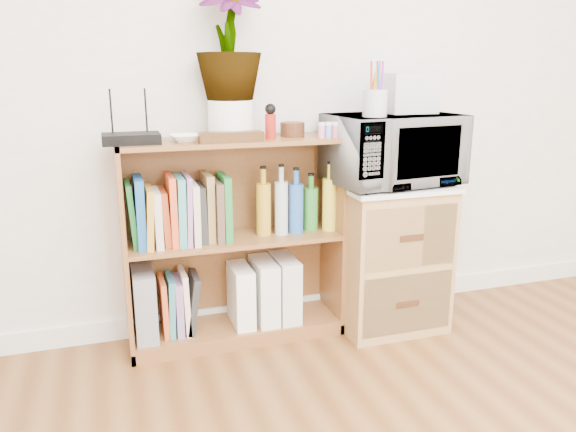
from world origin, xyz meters
name	(u,v)px	position (x,y,z in m)	size (l,w,h in m)	color
skirting_board	(296,306)	(0.00, 2.24, 0.05)	(4.00, 0.02, 0.10)	white
bookshelf	(235,242)	(-0.35, 2.10, 0.47)	(1.00, 0.30, 0.95)	brown
wicker_unit	(387,256)	(0.40, 2.02, 0.35)	(0.50, 0.45, 0.70)	#9E7542
microwave	(393,149)	(0.40, 2.02, 0.88)	(0.59, 0.40, 0.33)	white
pen_cup	(375,103)	(0.25, 1.92, 1.10)	(0.11, 0.11, 0.12)	silver
small_appliance	(408,93)	(0.50, 2.07, 1.14)	(0.23, 0.19, 0.18)	silver
router	(131,139)	(-0.78, 2.08, 0.97)	(0.23, 0.16, 0.04)	black
white_bowl	(185,138)	(-0.56, 2.07, 0.97)	(0.13, 0.13, 0.03)	white
plant_pot	(231,119)	(-0.35, 2.12, 1.03)	(0.20, 0.20, 0.17)	white
potted_plant	(229,40)	(-0.35, 2.12, 1.37)	(0.28, 0.28, 0.50)	#2C6A2A
trinket_box	(231,137)	(-0.37, 2.00, 0.97)	(0.27, 0.07, 0.04)	#371E0F
kokeshi_doll	(270,127)	(-0.18, 2.06, 1.00)	(0.05, 0.05, 0.11)	#A21A13
wooden_bowl	(292,129)	(-0.07, 2.11, 0.98)	(0.11, 0.11, 0.06)	#3B2010
paint_jars	(328,131)	(0.07, 2.01, 0.98)	(0.12, 0.04, 0.06)	#D0738F
file_box	(144,303)	(-0.77, 2.10, 0.23)	(0.09, 0.25, 0.32)	gray
magazine_holder_left	(241,295)	(-0.33, 2.09, 0.21)	(0.09, 0.23, 0.28)	white
magazine_holder_mid	(264,290)	(-0.21, 2.09, 0.22)	(0.10, 0.24, 0.30)	white
magazine_holder_right	(285,287)	(-0.11, 2.09, 0.22)	(0.10, 0.25, 0.31)	silver
cookbooks	(180,211)	(-0.59, 2.10, 0.64)	(0.44, 0.20, 0.31)	#1B652A
liquor_bottles	(303,200)	(-0.01, 2.10, 0.65)	(0.47, 0.07, 0.32)	gold
lower_books	(178,304)	(-0.62, 2.10, 0.20)	(0.18, 0.19, 0.29)	#D55425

